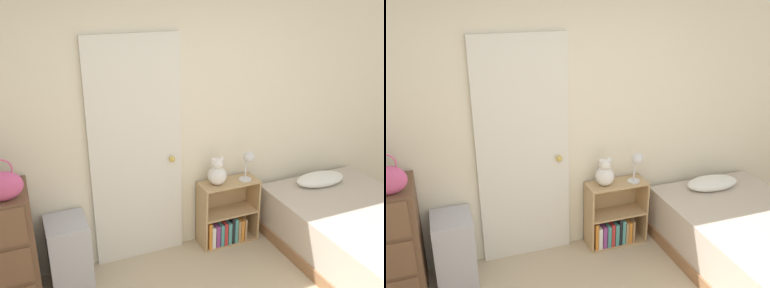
# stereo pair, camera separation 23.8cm
# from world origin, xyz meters

# --- Properties ---
(wall_back) EXTENTS (10.00, 0.06, 2.55)m
(wall_back) POSITION_xyz_m (0.00, 2.04, 1.27)
(wall_back) COLOR beige
(wall_back) RESTS_ON ground_plane
(door_closed) EXTENTS (0.83, 0.09, 2.07)m
(door_closed) POSITION_xyz_m (-0.21, 1.99, 1.04)
(door_closed) COLOR silver
(door_closed) RESTS_ON ground_plane
(handbag) EXTENTS (0.27, 0.14, 0.32)m
(handbag) POSITION_xyz_m (-1.29, 1.59, 1.12)
(handbag) COLOR #C64C7F
(handbag) RESTS_ON dresser
(storage_bin) EXTENTS (0.33, 0.40, 0.62)m
(storage_bin) POSITION_xyz_m (-0.89, 1.79, 0.31)
(storage_bin) COLOR #ADADB7
(storage_bin) RESTS_ON ground_plane
(bookshelf) EXTENTS (0.59, 0.25, 0.65)m
(bookshelf) POSITION_xyz_m (0.63, 1.87, 0.24)
(bookshelf) COLOR tan
(bookshelf) RESTS_ON ground_plane
(teddy_bear) EXTENTS (0.18, 0.18, 0.28)m
(teddy_bear) POSITION_xyz_m (0.53, 1.87, 0.77)
(teddy_bear) COLOR silver
(teddy_bear) RESTS_ON bookshelf
(desk_lamp) EXTENTS (0.14, 0.13, 0.30)m
(desk_lamp) POSITION_xyz_m (0.84, 1.83, 0.87)
(desk_lamp) COLOR silver
(desk_lamp) RESTS_ON bookshelf
(bed) EXTENTS (1.23, 1.81, 0.61)m
(bed) POSITION_xyz_m (1.65, 1.10, 0.25)
(bed) COLOR #996B47
(bed) RESTS_ON ground_plane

